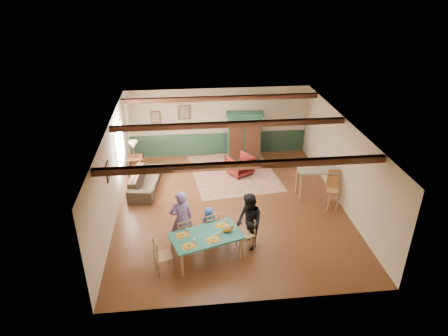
{
  "coord_description": "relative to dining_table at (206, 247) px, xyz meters",
  "views": [
    {
      "loc": [
        -1.32,
        -10.58,
        6.8
      ],
      "look_at": [
        -0.15,
        0.45,
        1.15
      ],
      "focal_mm": 32.0,
      "sensor_mm": 36.0,
      "label": 1
    }
  ],
  "objects": [
    {
      "name": "place_setting_near_left",
      "position": [
        -0.44,
        -0.39,
        0.42
      ],
      "size": [
        0.46,
        0.4,
        0.11
      ],
      "primitive_type": null,
      "rotation": [
        0.0,
        0.0,
        0.31
      ],
      "color": "gold",
      "rests_on": "dining_table"
    },
    {
      "name": "cat",
      "position": [
        0.54,
        0.07,
        0.45
      ],
      "size": [
        0.37,
        0.24,
        0.18
      ],
      "primitive_type": null,
      "rotation": [
        0.0,
        0.0,
        0.31
      ],
      "color": "#BA7320",
      "rests_on": "dining_table"
    },
    {
      "name": "bar_stool_left",
      "position": [
        4.01,
        1.98,
        0.15
      ],
      "size": [
        0.4,
        0.43,
        1.04
      ],
      "primitive_type": null,
      "rotation": [
        0.0,
        0.0,
        -0.08
      ],
      "color": "#B77D47",
      "rests_on": "floor"
    },
    {
      "name": "picture_back_a",
      "position": [
        -0.39,
        6.37,
        1.44
      ],
      "size": [
        0.45,
        0.04,
        0.55
      ],
      "primitive_type": null,
      "color": "gray",
      "rests_on": "wall_back"
    },
    {
      "name": "sofa",
      "position": [
        -1.83,
        3.85,
        -0.06
      ],
      "size": [
        1.06,
        2.16,
        0.61
      ],
      "primitive_type": "imported",
      "rotation": [
        0.0,
        0.0,
        1.45
      ],
      "color": "#362C22",
      "rests_on": "floor"
    },
    {
      "name": "wainscot_back",
      "position": [
        0.91,
        6.38,
        0.09
      ],
      "size": [
        6.95,
        0.03,
        0.9
      ],
      "primitive_type": "cube",
      "color": "#1D3628",
      "rests_on": "floor"
    },
    {
      "name": "ceiling",
      "position": [
        0.91,
        2.4,
        2.34
      ],
      "size": [
        7.0,
        8.0,
        0.02
      ],
      "primitive_type": "cube",
      "color": "white",
      "rests_on": "wall_back"
    },
    {
      "name": "dining_chair_end_right",
      "position": [
        1.07,
        0.34,
        0.1
      ],
      "size": [
        0.53,
        0.52,
        0.92
      ],
      "primitive_type": null,
      "rotation": [
        0.0,
        0.0,
        -1.26
      ],
      "color": "#9F774F",
      "rests_on": "floor"
    },
    {
      "name": "person_child",
      "position": [
        0.13,
        0.86,
        0.12
      ],
      "size": [
        0.55,
        0.44,
        0.98
      ],
      "primitive_type": "imported",
      "rotation": [
        0.0,
        0.0,
        3.45
      ],
      "color": "#264D9A",
      "rests_on": "floor"
    },
    {
      "name": "table_lamp",
      "position": [
        -2.25,
        5.0,
        0.61
      ],
      "size": [
        0.35,
        0.35,
        0.61
      ],
      "primitive_type": null,
      "rotation": [
        0.0,
        0.0,
        -0.03
      ],
      "color": "beige",
      "rests_on": "end_table"
    },
    {
      "name": "dining_chair_far_left",
      "position": [
        -0.58,
        0.55,
        0.1
      ],
      "size": [
        0.52,
        0.53,
        0.92
      ],
      "primitive_type": null,
      "rotation": [
        0.0,
        0.0,
        3.45
      ],
      "color": "#9F774F",
      "rests_on": "floor"
    },
    {
      "name": "dining_table",
      "position": [
        0.0,
        0.0,
        0.0
      ],
      "size": [
        1.96,
        1.46,
        0.73
      ],
      "primitive_type": null,
      "rotation": [
        0.0,
        0.0,
        0.31
      ],
      "color": "#1F6458",
      "rests_on": "floor"
    },
    {
      "name": "place_setting_near_center",
      "position": [
        0.17,
        -0.2,
        0.42
      ],
      "size": [
        0.46,
        0.4,
        0.11
      ],
      "primitive_type": null,
      "rotation": [
        0.0,
        0.0,
        0.31
      ],
      "color": "gold",
      "rests_on": "dining_table"
    },
    {
      "name": "counter_table",
      "position": [
        3.74,
        2.74,
        0.16
      ],
      "size": [
        1.29,
        0.8,
        1.04
      ],
      "primitive_type": null,
      "rotation": [
        0.0,
        0.0,
        -0.06
      ],
      "color": "beige",
      "rests_on": "floor"
    },
    {
      "name": "picture_back_b",
      "position": [
        -1.49,
        6.37,
        1.29
      ],
      "size": [
        0.38,
        0.04,
        0.48
      ],
      "primitive_type": null,
      "color": "gray",
      "rests_on": "wall_back"
    },
    {
      "name": "dining_chair_far_right",
      "position": [
        0.16,
        0.79,
        0.1
      ],
      "size": [
        0.52,
        0.53,
        0.92
      ],
      "primitive_type": null,
      "rotation": [
        0.0,
        0.0,
        3.45
      ],
      "color": "#9F774F",
      "rests_on": "floor"
    },
    {
      "name": "end_table",
      "position": [
        -2.25,
        5.0,
        -0.03
      ],
      "size": [
        0.55,
        0.55,
        0.67
      ],
      "primitive_type": null,
      "rotation": [
        0.0,
        0.0,
        -0.02
      ],
      "color": "black",
      "rests_on": "floor"
    },
    {
      "name": "ceiling_beam_mid",
      "position": [
        0.91,
        2.8,
        2.25
      ],
      "size": [
        6.95,
        0.16,
        0.16
      ],
      "primitive_type": "cube",
      "color": "black",
      "rests_on": "ceiling"
    },
    {
      "name": "person_man",
      "position": [
        -0.61,
        0.62,
        0.47
      ],
      "size": [
        0.7,
        0.57,
        1.68
      ],
      "primitive_type": "imported",
      "rotation": [
        0.0,
        0.0,
        3.45
      ],
      "color": "#7E61A6",
      "rests_on": "floor"
    },
    {
      "name": "area_rug",
      "position": [
        1.29,
        4.67,
        -0.36
      ],
      "size": [
        3.3,
        3.78,
        0.01
      ],
      "primitive_type": "cube",
      "rotation": [
        0.0,
        0.0,
        0.12
      ],
      "color": "beige",
      "rests_on": "floor"
    },
    {
      "name": "ceiling_beam_back",
      "position": [
        0.91,
        5.4,
        2.25
      ],
      "size": [
        6.95,
        0.16,
        0.16
      ],
      "primitive_type": "cube",
      "color": "black",
      "rests_on": "ceiling"
    },
    {
      "name": "bar_stool_right",
      "position": [
        4.16,
        2.23,
        0.21
      ],
      "size": [
        0.42,
        0.46,
        1.14
      ],
      "primitive_type": null,
      "rotation": [
        0.0,
        0.0,
        -0.03
      ],
      "color": "#B77D47",
      "rests_on": "floor"
    },
    {
      "name": "window_left",
      "position": [
        -2.56,
        4.1,
        1.19
      ],
      "size": [
        0.06,
        1.6,
        1.3
      ],
      "primitive_type": null,
      "color": "white",
      "rests_on": "wall_left"
    },
    {
      "name": "armoire",
      "position": [
        1.84,
        5.68,
        0.61
      ],
      "size": [
        1.43,
        0.68,
        1.95
      ],
      "primitive_type": "cube",
      "rotation": [
        0.0,
        0.0,
        -0.1
      ],
      "color": "#143425",
      "rests_on": "floor"
    },
    {
      "name": "floor",
      "position": [
        0.91,
        2.4,
        -0.36
      ],
      "size": [
        8.0,
        8.0,
        0.0
      ],
      "primitive_type": "plane",
      "color": "#4F2916",
      "rests_on": "ground"
    },
    {
      "name": "picture_left_wall",
      "position": [
        -2.56,
        1.8,
        1.39
      ],
      "size": [
        0.04,
        0.42,
        0.52
      ],
      "primitive_type": null,
      "color": "gray",
      "rests_on": "wall_left"
    },
    {
      "name": "wall_back",
      "position": [
        0.91,
        6.4,
        0.99
      ],
      "size": [
        7.0,
        0.02,
        2.7
      ],
      "primitive_type": "cube",
      "color": "beige",
      "rests_on": "floor"
    },
    {
      "name": "ceiling_beam_front",
      "position": [
        0.91,
        0.1,
        2.25
      ],
      "size": [
        6.95,
        0.16,
        0.16
      ],
      "primitive_type": "cube",
      "color": "black",
      "rests_on": "ceiling"
    },
    {
      "name": "place_setting_far_left",
      "position": [
        -0.58,
        0.07,
        0.42
      ],
      "size": [
        0.46,
        0.4,
        0.11
      ],
      "primitive_type": null,
      "rotation": [
        0.0,
        0.0,
        0.31
      ],
      "color": "gold",
      "rests_on": "dining_table"
    },
    {
      "name": "person_woman",
      "position": [
        1.16,
        0.37,
        0.44
      ],
      "size": [
        0.82,
        0.93,
        1.6
      ],
      "primitive_type": "imported",
      "rotation": [
        0.0,
        0.0,
        -1.26
      ],
      "color": "black",
      "rests_on": "floor"
    },
    {
      "name": "dining_chair_end_left",
      "position": [
        -1.07,
        -0.34,
        0.1
      ],
      "size": [
        0.53,
        0.52,
        0.92
      ],
      "primitive_type": null,
      "rotation": [
        0.0,
        0.0,
        1.88
      ],
      "color": "#9F774F",
      "rests_on": "floor"
    },
    {
      "name": "place_setting_far_right",
      "position": [
        0.44,
        0.39,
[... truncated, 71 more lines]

